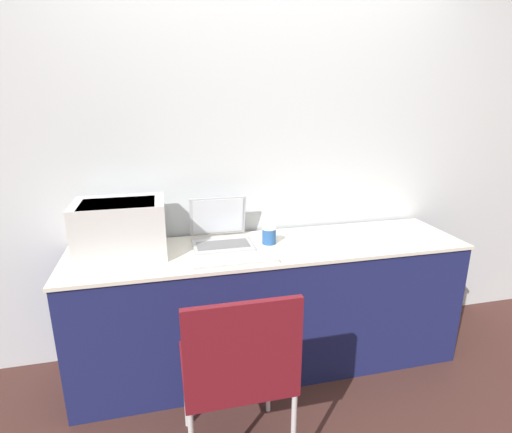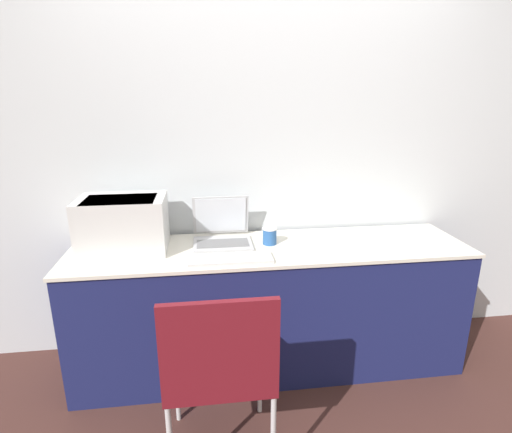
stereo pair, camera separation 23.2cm
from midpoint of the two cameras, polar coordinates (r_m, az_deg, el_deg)
The scene contains 8 objects.
ground_plane at distance 2.55m, azimuth 0.94°, elevation -23.62°, with size 14.00×14.00×0.00m, color #472823.
wall_back at distance 2.57m, azimuth -2.42°, elevation 8.92°, with size 8.00×0.05×2.60m.
table at distance 2.54m, azimuth -0.63°, elevation -12.70°, with size 2.35×0.58×0.80m.
printer at distance 2.35m, azimuth -21.51°, elevation -1.38°, with size 0.48×0.34×0.31m.
laptop_left at distance 2.41m, azimuth -7.80°, elevation -2.57°, with size 0.34×0.32×0.27m.
external_keyboard at distance 2.16m, azimuth -6.13°, elevation -6.28°, with size 0.45×0.15×0.02m.
coffee_cup at distance 2.39m, azimuth -0.89°, elevation -2.77°, with size 0.09×0.09×0.10m.
chair at distance 1.83m, azimuth -6.50°, elevation -20.35°, with size 0.47×0.45×0.91m.
Camera 1 is at (-0.60, -1.86, 1.65)m, focal length 28.00 mm.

